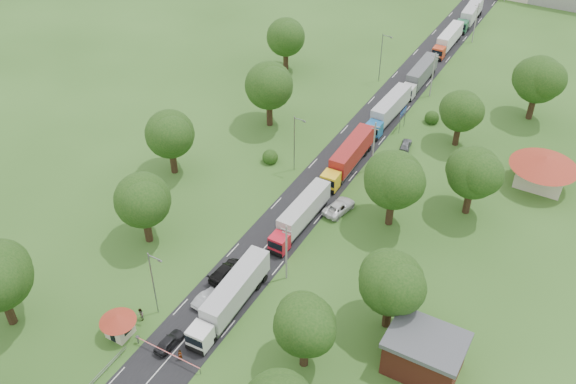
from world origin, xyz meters
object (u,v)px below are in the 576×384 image
Objects in this scene: boom_barrier at (159,349)px; guard_booth at (118,322)px; info_sign at (403,115)px; car_lane_mid at (205,298)px; truck_0 at (231,296)px; car_lane_front at (169,342)px; pedestrian_near at (180,355)px.

guard_booth reaches higher than boom_barrier.
info_sign is 51.18m from car_lane_mid.
truck_0 is 3.99m from car_lane_mid.
car_lane_front is 1.04× the size of car_lane_mid.
boom_barrier is 0.59× the size of truck_0.
car_lane_front reaches higher than car_lane_mid.
car_lane_front is 2.56m from pedestrian_near.
guard_booth is 1.05× the size of car_lane_front.
truck_0 reaches higher than pedestrian_near.
car_lane_mid reaches higher than boom_barrier.
pedestrian_near is (2.69, -8.79, 0.13)m from car_lane_mid.
pedestrian_near is at bearing -95.34° from truck_0.
car_lane_mid is (0.02, 9.29, -0.23)m from boom_barrier.
truck_0 reaches higher than info_sign.
boom_barrier is 2.30× the size of car_lane_mid.
info_sign is 1.02× the size of car_lane_mid.
truck_0 reaches higher than car_lane_front.
guard_booth is 1.10× the size of car_lane_mid.
truck_0 is 9.77× the size of pedestrian_near.
guard_booth is 2.77× the size of pedestrian_near.
boom_barrier is at bearing 80.21° from car_lane_front.
car_lane_front is (6.20, 1.50, -1.45)m from guard_booth.
truck_0 is at bearing 70.18° from boom_barrier.
boom_barrier is 5.80× the size of pedestrian_near.
car_lane_front is 7.80m from car_lane_mid.
info_sign is at bearing 86.61° from truck_0.
car_lane_mid is at bearing -83.89° from car_lane_front.
guard_booth is at bearing 17.23° from car_lane_front.
car_lane_front is at bearing 13.61° from guard_booth.
truck_0 is (-2.96, -50.02, -0.72)m from info_sign.
info_sign is (6.56, 60.00, 2.11)m from boom_barrier.
car_lane_front is at bearing 147.87° from pedestrian_near.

